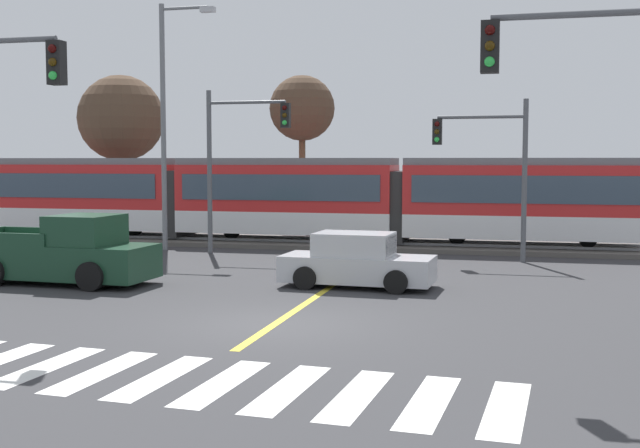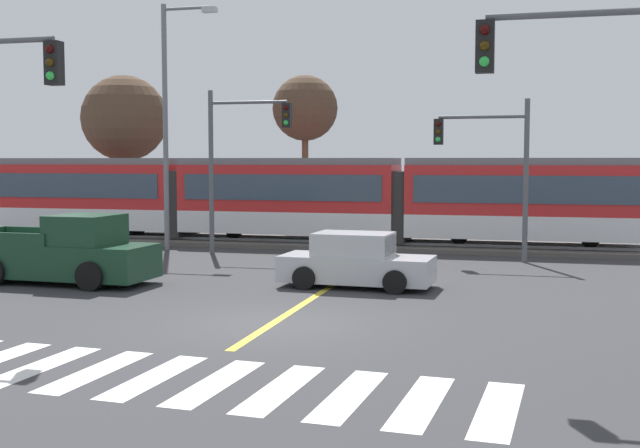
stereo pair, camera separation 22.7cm
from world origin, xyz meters
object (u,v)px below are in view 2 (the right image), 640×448
at_px(traffic_light_near_right, 622,118).
at_px(street_lamp_west, 170,113).
at_px(bare_tree_far_west, 124,119).
at_px(traffic_light_far_right, 493,157).
at_px(traffic_light_far_left, 237,147).
at_px(sedan_crossing, 356,262).
at_px(pickup_truck, 65,254).
at_px(light_rail_tram, 289,196).
at_px(bare_tree_west, 305,109).

relative_size(traffic_light_near_right, street_lamp_west, 0.67).
bearing_deg(bare_tree_far_west, traffic_light_far_right, -22.40).
bearing_deg(traffic_light_near_right, bare_tree_far_west, 134.09).
xyz_separation_m(traffic_light_near_right, street_lamp_west, (-15.05, 14.48, 1.13)).
height_order(traffic_light_far_left, traffic_light_far_right, traffic_light_far_left).
bearing_deg(sedan_crossing, traffic_light_far_right, 63.08).
height_order(pickup_truck, traffic_light_far_right, traffic_light_far_right).
relative_size(light_rail_tram, traffic_light_far_right, 4.99).
relative_size(traffic_light_far_left, bare_tree_far_west, 0.80).
bearing_deg(bare_tree_far_west, traffic_light_far_left, -40.85).
relative_size(sedan_crossing, bare_tree_far_west, 0.56).
relative_size(pickup_truck, bare_tree_west, 0.72).
xyz_separation_m(pickup_truck, traffic_light_far_left, (2.26, 8.05, 3.16)).
height_order(traffic_light_near_right, bare_tree_west, bare_tree_west).
relative_size(pickup_truck, traffic_light_far_left, 0.89).
bearing_deg(pickup_truck, traffic_light_far_left, 74.33).
relative_size(pickup_truck, bare_tree_far_west, 0.72).
distance_m(pickup_truck, bare_tree_far_west, 17.41).
bearing_deg(pickup_truck, sedan_crossing, 9.68).
distance_m(traffic_light_near_right, street_lamp_west, 20.92).
xyz_separation_m(pickup_truck, traffic_light_far_right, (11.62, 8.10, 2.78)).
distance_m(light_rail_tram, sedan_crossing, 11.59).
height_order(pickup_truck, bare_tree_far_west, bare_tree_far_west).
bearing_deg(pickup_truck, traffic_light_near_right, -22.18).
distance_m(sedan_crossing, traffic_light_far_right, 8.06).
bearing_deg(light_rail_tram, street_lamp_west, -141.58).
xyz_separation_m(street_lamp_west, bare_tree_west, (2.95, 8.99, 0.63)).
height_order(light_rail_tram, bare_tree_west, bare_tree_west).
bearing_deg(bare_tree_west, traffic_light_far_left, -89.72).
xyz_separation_m(traffic_light_far_right, bare_tree_west, (-9.41, 9.54, 2.37)).
distance_m(light_rail_tram, bare_tree_far_west, 10.83).
bearing_deg(street_lamp_west, traffic_light_far_left, -11.22).
relative_size(traffic_light_far_right, bare_tree_far_west, 0.73).
bearing_deg(light_rail_tram, traffic_light_far_right, -23.38).
xyz_separation_m(traffic_light_far_left, street_lamp_west, (-3.00, 0.59, 1.36)).
xyz_separation_m(sedan_crossing, street_lamp_west, (-8.96, 7.25, 4.66)).
distance_m(light_rail_tram, pickup_truck, 12.23).
xyz_separation_m(light_rail_tram, traffic_light_far_left, (-0.92, -3.70, 1.95)).
bearing_deg(street_lamp_west, traffic_light_near_right, -43.90).
xyz_separation_m(street_lamp_west, bare_tree_far_west, (-5.63, 6.86, 0.19)).
height_order(light_rail_tram, sedan_crossing, light_rail_tram).
bearing_deg(traffic_light_far_right, street_lamp_west, 177.46).
bearing_deg(sedan_crossing, pickup_truck, -170.32).
bearing_deg(bare_tree_far_west, traffic_light_near_right, -45.91).
height_order(pickup_truck, traffic_light_near_right, traffic_light_near_right).
height_order(light_rail_tram, traffic_light_near_right, traffic_light_near_right).
relative_size(traffic_light_far_left, bare_tree_west, 0.80).
relative_size(street_lamp_west, bare_tree_far_west, 1.24).
distance_m(traffic_light_far_left, street_lamp_west, 3.34).
xyz_separation_m(sedan_crossing, bare_tree_west, (-6.01, 16.24, 5.29)).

